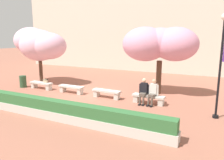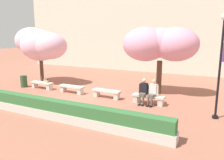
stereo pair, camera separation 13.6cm
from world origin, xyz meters
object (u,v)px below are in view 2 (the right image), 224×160
(stone_bench_west_end, at_px, (42,84))
(person_seated_left, at_px, (143,90))
(stone_bench_near_west, at_px, (72,88))
(stone_bench_center, at_px, (107,93))
(cherry_tree_main, at_px, (159,44))
(lamp_post_with_banner, at_px, (221,57))
(stone_bench_near_east, at_px, (148,98))
(cherry_tree_secondary, at_px, (40,44))
(person_seated_right, at_px, (153,91))
(handbag, at_px, (46,80))
(trash_bin, at_px, (24,81))

(stone_bench_west_end, xyz_separation_m, person_seated_left, (6.93, -0.05, 0.40))
(stone_bench_near_west, xyz_separation_m, stone_bench_center, (2.39, 0.00, 0.00))
(cherry_tree_main, distance_m, lamp_post_with_banner, 4.30)
(stone_bench_near_east, bearing_deg, stone_bench_near_west, 180.00)
(stone_bench_center, xyz_separation_m, person_seated_left, (2.14, -0.05, 0.40))
(stone_bench_center, xyz_separation_m, cherry_tree_main, (2.27, 2.15, 2.63))
(person_seated_left, xyz_separation_m, cherry_tree_secondary, (-8.18, 1.38, 2.13))
(person_seated_right, height_order, lamp_post_with_banner, lamp_post_with_banner)
(person_seated_left, relative_size, person_seated_right, 1.00)
(person_seated_left, bearing_deg, lamp_post_with_banner, -10.15)
(handbag, relative_size, cherry_tree_secondary, 0.08)
(stone_bench_near_east, bearing_deg, cherry_tree_main, 93.13)
(stone_bench_west_end, xyz_separation_m, stone_bench_near_east, (7.17, 0.00, 0.00))
(cherry_tree_secondary, xyz_separation_m, lamp_post_with_banner, (11.54, -1.98, -0.29))
(stone_bench_center, relative_size, stone_bench_near_east, 1.00)
(stone_bench_center, height_order, lamp_post_with_banner, lamp_post_with_banner)
(stone_bench_center, relative_size, handbag, 4.87)
(stone_bench_west_end, bearing_deg, stone_bench_center, 0.00)
(cherry_tree_secondary, relative_size, lamp_post_with_banner, 1.03)
(cherry_tree_secondary, distance_m, lamp_post_with_banner, 11.71)
(stone_bench_near_west, relative_size, person_seated_left, 1.28)
(stone_bench_near_east, bearing_deg, stone_bench_west_end, 180.00)
(stone_bench_center, bearing_deg, lamp_post_with_banner, -6.79)
(stone_bench_near_west, bearing_deg, person_seated_left, -0.68)
(stone_bench_near_west, bearing_deg, person_seated_right, -0.60)
(stone_bench_center, distance_m, cherry_tree_main, 4.09)
(stone_bench_near_west, height_order, person_seated_left, person_seated_left)
(stone_bench_near_west, relative_size, trash_bin, 2.12)
(handbag, height_order, trash_bin, handbag)
(stone_bench_west_end, height_order, stone_bench_near_west, same)
(cherry_tree_secondary, relative_size, trash_bin, 5.61)
(stone_bench_near_east, relative_size, cherry_tree_secondary, 0.38)
(person_seated_right, xyz_separation_m, trash_bin, (-8.88, -0.11, -0.31))
(cherry_tree_secondary, bearing_deg, stone_bench_center, -12.38)
(person_seated_right, distance_m, cherry_tree_main, 3.16)
(person_seated_right, relative_size, lamp_post_with_banner, 0.30)
(stone_bench_center, relative_size, person_seated_right, 1.28)
(stone_bench_near_east, height_order, cherry_tree_main, cherry_tree_main)
(stone_bench_near_west, bearing_deg, cherry_tree_main, 24.78)
(stone_bench_near_east, bearing_deg, lamp_post_with_banner, -11.89)
(trash_bin, bearing_deg, cherry_tree_secondary, 81.93)
(stone_bench_near_west, xyz_separation_m, cherry_tree_secondary, (-3.64, 1.32, 2.53))
(person_seated_right, bearing_deg, stone_bench_center, 178.85)
(stone_bench_near_east, xyz_separation_m, lamp_post_with_banner, (3.11, -0.66, 2.23))
(cherry_tree_secondary, distance_m, trash_bin, 2.86)
(person_seated_right, distance_m, cherry_tree_secondary, 9.03)
(stone_bench_near_east, bearing_deg, cherry_tree_secondary, 171.07)
(stone_bench_center, bearing_deg, person_seated_right, -1.15)
(cherry_tree_main, distance_m, cherry_tree_secondary, 8.35)
(handbag, bearing_deg, cherry_tree_main, 17.65)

